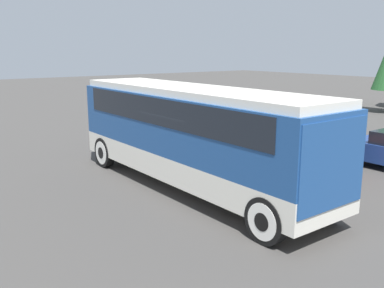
{
  "coord_description": "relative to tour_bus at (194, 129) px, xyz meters",
  "views": [
    {
      "loc": [
        10.61,
        -8.01,
        4.4
      ],
      "look_at": [
        0.0,
        0.0,
        1.47
      ],
      "focal_mm": 40.0,
      "sensor_mm": 36.0,
      "label": 1
    }
  ],
  "objects": [
    {
      "name": "ground_plane",
      "position": [
        -0.1,
        0.0,
        -1.98
      ],
      "size": [
        120.0,
        120.0,
        0.0
      ],
      "primitive_type": "plane",
      "color": "#423F3D"
    },
    {
      "name": "tour_bus",
      "position": [
        0.0,
        0.0,
        0.0
      ],
      "size": [
        10.43,
        2.53,
        3.28
      ],
      "color": "silver",
      "rests_on": "ground_plane"
    },
    {
      "name": "parked_car_mid",
      "position": [
        -0.21,
        5.02,
        -1.26
      ],
      "size": [
        4.61,
        1.85,
        1.43
      ],
      "color": "maroon",
      "rests_on": "ground_plane"
    }
  ]
}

